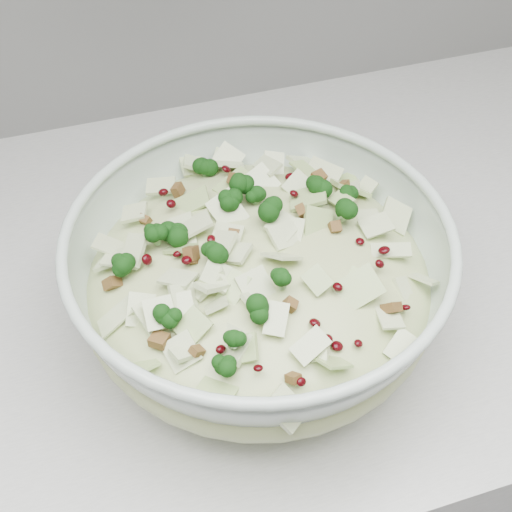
{
  "coord_description": "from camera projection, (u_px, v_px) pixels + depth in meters",
  "views": [
    {
      "loc": [
        -0.05,
        1.22,
        1.42
      ],
      "look_at": [
        0.07,
        1.61,
        0.99
      ],
      "focal_mm": 50.0,
      "sensor_mm": 36.0,
      "label": 1
    }
  ],
  "objects": [
    {
      "name": "counter",
      "position": [
        192.0,
        481.0,
        1.03
      ],
      "size": [
        3.6,
        0.6,
        0.9
      ],
      "primitive_type": "cube",
      "color": "silver",
      "rests_on": "floor"
    },
    {
      "name": "mixing_bowl",
      "position": [
        259.0,
        283.0,
        0.61
      ],
      "size": [
        0.33,
        0.33,
        0.13
      ],
      "rotation": [
        0.0,
        0.0,
        0.02
      ],
      "color": "silver",
      "rests_on": "counter"
    },
    {
      "name": "salad",
      "position": [
        259.0,
        267.0,
        0.59
      ],
      "size": [
        0.34,
        0.34,
        0.13
      ],
      "rotation": [
        0.0,
        0.0,
        0.16
      ],
      "color": "#B3C486",
      "rests_on": "mixing_bowl"
    }
  ]
}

